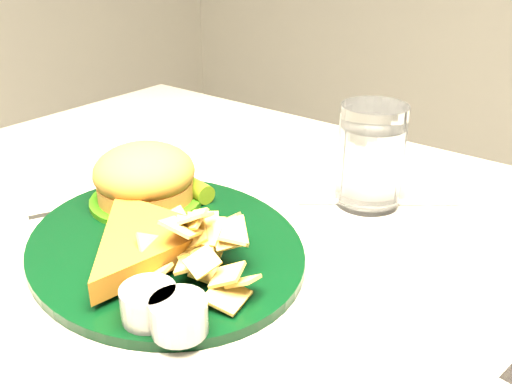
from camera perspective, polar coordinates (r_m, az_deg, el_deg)
dinner_plate at (r=0.61m, az=-9.33°, el=-2.58°), size 0.42×0.39×0.08m
water_glass at (r=0.71m, az=11.40°, el=3.57°), size 0.11×0.11×0.13m
spoon at (r=0.73m, az=-16.96°, el=-1.38°), size 0.11×0.17×0.01m
wrapped_straw at (r=0.73m, az=12.30°, el=-0.98°), size 0.21×0.18×0.01m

